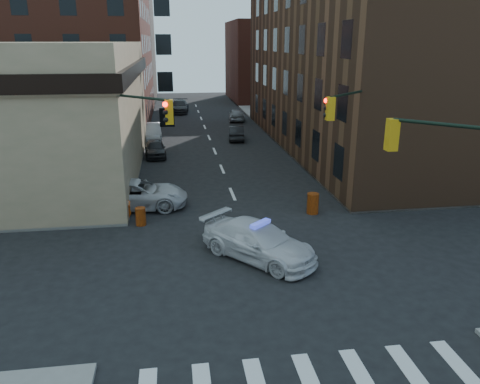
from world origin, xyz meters
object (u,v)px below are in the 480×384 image
object	(u,v)px
pickup	(136,194)
parked_car_wfar	(152,131)
pedestrian_b	(8,202)
pedestrian_a	(58,208)
barrel_bank	(141,216)
barricade_nw_a	(119,209)
police_car	(259,241)
parked_car_wnear	(155,148)
parked_car_enear	(236,133)
barrel_road	(313,203)

from	to	relation	value
pickup	parked_car_wfar	distance (m)	19.70
pickup	pedestrian_b	xyz separation A→B (m)	(-6.37, -1.46, 0.33)
pedestrian_a	pedestrian_b	distance (m)	2.76
barrel_bank	pickup	bearing A→B (deg)	97.68
pedestrian_a	barricade_nw_a	size ratio (longest dim) A/B	1.40
barricade_nw_a	police_car	bearing A→B (deg)	-25.63
parked_car_wnear	pedestrian_a	distance (m)	15.39
parked_car_wnear	parked_car_enear	distance (m)	9.50
police_car	pedestrian_a	size ratio (longest dim) A/B	3.15
pedestrian_b	barrel_road	distance (m)	16.05
police_car	barricade_nw_a	size ratio (longest dim) A/B	4.42
barrel_bank	barricade_nw_a	world-z (taller)	barricade_nw_a
parked_car_wfar	barrel_bank	xyz separation A→B (m)	(0.16, -22.42, -0.29)
pedestrian_b	barricade_nw_a	distance (m)	5.61
barrel_bank	barricade_nw_a	distance (m)	1.45
barricade_nw_a	barrel_bank	bearing A→B (deg)	-21.27
parked_car_wfar	barricade_nw_a	distance (m)	21.59
parked_car_wfar	barricade_nw_a	world-z (taller)	parked_car_wfar
pickup	parked_car_wfar	xyz separation A→B (m)	(0.20, 19.70, -0.04)
pickup	pedestrian_b	bearing A→B (deg)	106.23
pedestrian_b	police_car	bearing A→B (deg)	-31.58
pickup	pedestrian_b	world-z (taller)	pedestrian_b
barricade_nw_a	parked_car_wnear	bearing A→B (deg)	98.81
barrel_bank	barricade_nw_a	bearing A→B (deg)	143.88
parked_car_wfar	barrel_bank	bearing A→B (deg)	-94.48
barrel_road	parked_car_wnear	bearing A→B (deg)	121.24
parked_car_enear	barricade_nw_a	distance (m)	22.03
pickup	barrel_bank	bearing A→B (deg)	-168.98
parked_car_enear	barricade_nw_a	world-z (taller)	parked_car_enear
parked_car_wnear	pedestrian_a	world-z (taller)	pedestrian_a
parked_car_wnear	barricade_nw_a	xyz separation A→B (m)	(-1.51, -14.27, -0.07)
pedestrian_b	barricade_nw_a	size ratio (longest dim) A/B	1.60
parked_car_wfar	pedestrian_b	xyz separation A→B (m)	(-6.58, -21.16, 0.37)
parked_car_wnear	barricade_nw_a	bearing A→B (deg)	-99.97
pickup	parked_car_enear	size ratio (longest dim) A/B	1.45
parked_car_wfar	pickup	bearing A→B (deg)	-95.49
pickup	barrel_bank	size ratio (longest dim) A/B	6.18
parked_car_enear	barrel_road	bearing A→B (deg)	100.22
pedestrian_a	parked_car_wnear	bearing A→B (deg)	83.02
parked_car_wfar	parked_car_wnear	bearing A→B (deg)	-90.90
pedestrian_a	barrel_bank	size ratio (longest dim) A/B	1.84
barrel_bank	barrel_road	bearing A→B (deg)	2.47
parked_car_wnear	pedestrian_b	xyz separation A→B (m)	(-7.09, -13.86, 0.45)
police_car	pedestrian_a	world-z (taller)	pedestrian_a
parked_car_wnear	barrel_bank	xyz separation A→B (m)	(-0.35, -15.12, -0.21)
parked_car_wfar	barrel_bank	world-z (taller)	parked_car_wfar
parked_car_wnear	parked_car_enear	xyz separation A→B (m)	(7.49, 5.84, -0.02)
parked_car_wnear	pedestrian_b	bearing A→B (deg)	-121.01
barrel_road	barrel_bank	size ratio (longest dim) A/B	1.22
pickup	pedestrian_a	world-z (taller)	pedestrian_a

